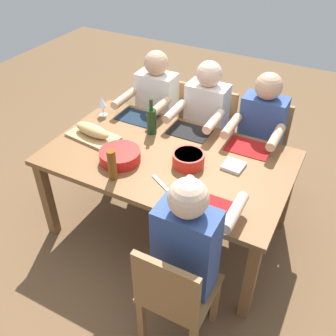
{
  "coord_description": "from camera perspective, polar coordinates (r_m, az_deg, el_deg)",
  "views": [
    {
      "loc": [
        -1.04,
        1.97,
        2.34
      ],
      "look_at": [
        0.0,
        0.0,
        0.63
      ],
      "focal_mm": 40.66,
      "sensor_mm": 36.0,
      "label": 1
    }
  ],
  "objects": [
    {
      "name": "dining_table",
      "position": [
        2.79,
        -0.0,
        0.54
      ],
      "size": [
        1.75,
        1.05,
        0.74
      ],
      "color": "brown",
      "rests_on": "ground_plane"
    },
    {
      "name": "chair_near_center",
      "position": [
        3.53,
        6.43,
        5.53
      ],
      "size": [
        0.4,
        0.4,
        0.85
      ],
      "color": "olive",
      "rests_on": "ground_plane"
    },
    {
      "name": "napkin_stack",
      "position": [
        2.67,
        9.8,
        0.33
      ],
      "size": [
        0.15,
        0.15,
        0.02
      ],
      "primitive_type": "cube",
      "rotation": [
        0.0,
        0.0,
        -0.07
      ],
      "color": "white",
      "rests_on": "dining_table"
    },
    {
      "name": "placemat_near_left",
      "position": [
        2.89,
        11.95,
        3.0
      ],
      "size": [
        0.32,
        0.23,
        0.01
      ],
      "primitive_type": "cube",
      "color": "maroon",
      "rests_on": "dining_table"
    },
    {
      "name": "placemat_near_center",
      "position": [
        3.02,
        3.24,
        5.47
      ],
      "size": [
        0.32,
        0.23,
        0.01
      ],
      "primitive_type": "cube",
      "color": "black",
      "rests_on": "dining_table"
    },
    {
      "name": "wine_bottle",
      "position": [
        2.95,
        -2.48,
        7.11
      ],
      "size": [
        0.08,
        0.08,
        0.29
      ],
      "color": "#193819",
      "rests_on": "dining_table"
    },
    {
      "name": "bread_loaf",
      "position": [
        2.97,
        -11.27,
        5.58
      ],
      "size": [
        0.33,
        0.15,
        0.09
      ],
      "primitive_type": "ellipsoid",
      "rotation": [
        0.0,
        0.0,
        -0.12
      ],
      "color": "tan",
      "rests_on": "cutting_board"
    },
    {
      "name": "diner_near_center",
      "position": [
        3.27,
        5.45,
        7.22
      ],
      "size": [
        0.41,
        0.53,
        1.2
      ],
      "color": "#2D2D38",
      "rests_on": "ground_plane"
    },
    {
      "name": "placemat_far_left",
      "position": [
        2.33,
        6.35,
        -5.97
      ],
      "size": [
        0.32,
        0.23,
        0.01
      ],
      "primitive_type": "cube",
      "color": "maroon",
      "rests_on": "dining_table"
    },
    {
      "name": "diner_near_left",
      "position": [
        3.16,
        13.52,
        5.0
      ],
      "size": [
        0.41,
        0.53,
        1.2
      ],
      "color": "#2D2D38",
      "rests_on": "ground_plane"
    },
    {
      "name": "carving_knife",
      "position": [
        2.48,
        -0.86,
        -2.5
      ],
      "size": [
        0.21,
        0.13,
        0.01
      ],
      "primitive_type": "cube",
      "rotation": [
        0.0,
        0.0,
        2.63
      ],
      "color": "silver",
      "rests_on": "dining_table"
    },
    {
      "name": "chair_far_left",
      "position": [
        2.24,
        0.88,
        -18.43
      ],
      "size": [
        0.4,
        0.4,
        0.85
      ],
      "color": "olive",
      "rests_on": "ground_plane"
    },
    {
      "name": "wine_glass",
      "position": [
        3.23,
        -9.86,
        9.59
      ],
      "size": [
        0.08,
        0.08,
        0.17
      ],
      "color": "silver",
      "rests_on": "dining_table"
    },
    {
      "name": "serving_bowl_pasta",
      "position": [
        2.69,
        -7.22,
        1.92
      ],
      "size": [
        0.29,
        0.29,
        0.08
      ],
      "color": "red",
      "rests_on": "dining_table"
    },
    {
      "name": "chair_near_right",
      "position": [
        3.7,
        -0.51,
        7.39
      ],
      "size": [
        0.4,
        0.4,
        0.85
      ],
      "color": "olive",
      "rests_on": "ground_plane"
    },
    {
      "name": "chair_near_left",
      "position": [
        3.42,
        13.9,
        3.41
      ],
      "size": [
        0.4,
        0.4,
        0.85
      ],
      "color": "olive",
      "rests_on": "ground_plane"
    },
    {
      "name": "ground_plane",
      "position": [
        3.23,
        -0.0,
        -8.89
      ],
      "size": [
        8.0,
        8.0,
        0.0
      ],
      "primitive_type": "plane",
      "color": "brown"
    },
    {
      "name": "diner_near_right",
      "position": [
        3.46,
        -1.98,
        9.12
      ],
      "size": [
        0.41,
        0.53,
        1.2
      ],
      "color": "#2D2D38",
      "rests_on": "ground_plane"
    },
    {
      "name": "cutting_board",
      "position": [
        3.0,
        -11.14,
        4.69
      ],
      "size": [
        0.42,
        0.27,
        0.02
      ],
      "primitive_type": "cube",
      "rotation": [
        0.0,
        0.0,
        -0.12
      ],
      "color": "tan",
      "rests_on": "dining_table"
    },
    {
      "name": "diner_far_left",
      "position": [
        2.17,
        3.18,
        -11.67
      ],
      "size": [
        0.41,
        0.53,
        1.2
      ],
      "color": "#2D2D38",
      "rests_on": "ground_plane"
    },
    {
      "name": "serving_bowl_salad",
      "position": [
        2.63,
        3.08,
        1.43
      ],
      "size": [
        0.22,
        0.22,
        0.09
      ],
      "color": "red",
      "rests_on": "dining_table"
    },
    {
      "name": "placemat_near_right",
      "position": [
        3.21,
        -4.62,
        7.58
      ],
      "size": [
        0.32,
        0.23,
        0.01
      ],
      "primitive_type": "cube",
      "color": "#142333",
      "rests_on": "dining_table"
    },
    {
      "name": "beer_bottle",
      "position": [
        2.5,
        -8.37,
        0.48
      ],
      "size": [
        0.06,
        0.06,
        0.22
      ],
      "primitive_type": "cylinder",
      "color": "brown",
      "rests_on": "dining_table"
    }
  ]
}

